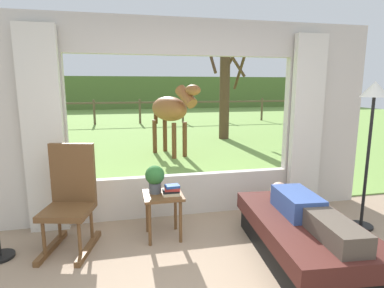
# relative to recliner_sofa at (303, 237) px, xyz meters

# --- Properties ---
(back_wall_with_window) EXTENTS (5.20, 0.12, 2.55)m
(back_wall_with_window) POSITION_rel_recliner_sofa_xyz_m (-0.95, 1.38, 1.03)
(back_wall_with_window) COLOR beige
(back_wall_with_window) RESTS_ON ground_plane
(curtain_panel_left) EXTENTS (0.44, 0.10, 2.40)m
(curtain_panel_left) POSITION_rel_recliner_sofa_xyz_m (-2.64, 1.24, 0.98)
(curtain_panel_left) COLOR silver
(curtain_panel_left) RESTS_ON ground_plane
(curtain_panel_right) EXTENTS (0.44, 0.10, 2.40)m
(curtain_panel_right) POSITION_rel_recliner_sofa_xyz_m (0.74, 1.24, 0.98)
(curtain_panel_right) COLOR silver
(curtain_panel_right) RESTS_ON ground_plane
(outdoor_pasture_lawn) EXTENTS (36.00, 21.68, 0.02)m
(outdoor_pasture_lawn) POSITION_rel_recliner_sofa_xyz_m (-0.95, 12.28, -0.21)
(outdoor_pasture_lawn) COLOR #759E47
(outdoor_pasture_lawn) RESTS_ON ground_plane
(distant_hill_ridge) EXTENTS (36.00, 2.00, 2.40)m
(distant_hill_ridge) POSITION_rel_recliner_sofa_xyz_m (-0.95, 22.12, 0.98)
(distant_hill_ridge) COLOR #577336
(distant_hill_ridge) RESTS_ON ground_plane
(recliner_sofa) EXTENTS (1.04, 1.77, 0.42)m
(recliner_sofa) POSITION_rel_recliner_sofa_xyz_m (0.00, 0.00, 0.00)
(recliner_sofa) COLOR black
(recliner_sofa) RESTS_ON ground_plane
(reclining_person) EXTENTS (0.39, 1.44, 0.22)m
(reclining_person) POSITION_rel_recliner_sofa_xyz_m (-0.00, -0.05, 0.30)
(reclining_person) COLOR #334C8C
(reclining_person) RESTS_ON recliner_sofa
(rocking_chair) EXTENTS (0.61, 0.77, 1.12)m
(rocking_chair) POSITION_rel_recliner_sofa_xyz_m (-2.31, 0.76, 0.33)
(rocking_chair) COLOR brown
(rocking_chair) RESTS_ON ground_plane
(side_table) EXTENTS (0.44, 0.44, 0.52)m
(side_table) POSITION_rel_recliner_sofa_xyz_m (-1.32, 0.75, 0.21)
(side_table) COLOR brown
(side_table) RESTS_ON ground_plane
(potted_plant) EXTENTS (0.22, 0.22, 0.32)m
(potted_plant) POSITION_rel_recliner_sofa_xyz_m (-1.40, 0.81, 0.48)
(potted_plant) COLOR #4C5156
(potted_plant) RESTS_ON side_table
(book_stack) EXTENTS (0.19, 0.15, 0.12)m
(book_stack) POSITION_rel_recliner_sofa_xyz_m (-1.23, 0.69, 0.36)
(book_stack) COLOR beige
(book_stack) RESTS_ON side_table
(floor_lamp_right) EXTENTS (0.32, 0.32, 1.78)m
(floor_lamp_right) POSITION_rel_recliner_sofa_xyz_m (1.10, 0.47, 1.22)
(floor_lamp_right) COLOR black
(floor_lamp_right) RESTS_ON ground_plane
(horse) EXTENTS (1.15, 1.76, 1.73)m
(horse) POSITION_rel_recliner_sofa_xyz_m (-0.58, 4.96, 0.94)
(horse) COLOR brown
(horse) RESTS_ON outdoor_pasture_lawn
(pasture_tree) EXTENTS (1.09, 1.08, 3.13)m
(pasture_tree) POSITION_rel_recliner_sofa_xyz_m (1.50, 7.07, 1.37)
(pasture_tree) COLOR #4C3823
(pasture_tree) RESTS_ON outdoor_pasture_lawn
(pasture_fence_line) EXTENTS (16.10, 0.10, 1.10)m
(pasture_fence_line) POSITION_rel_recliner_sofa_xyz_m (-0.95, 11.93, 0.53)
(pasture_fence_line) COLOR brown
(pasture_fence_line) RESTS_ON outdoor_pasture_lawn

